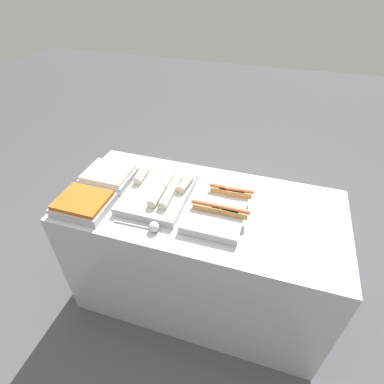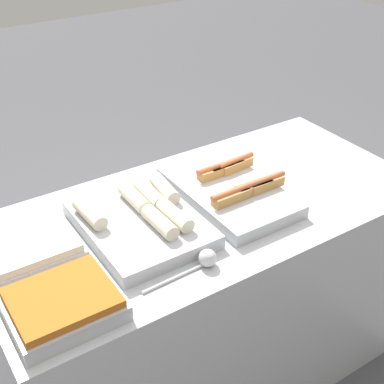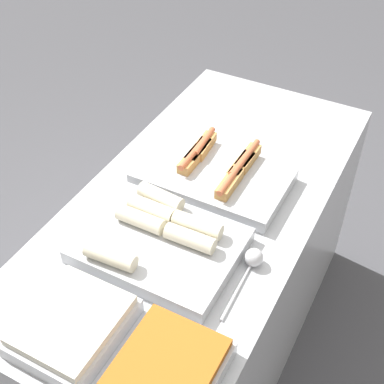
{
  "view_description": "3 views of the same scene",
  "coord_description": "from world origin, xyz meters",
  "px_view_note": "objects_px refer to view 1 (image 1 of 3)",
  "views": [
    {
      "loc": [
        0.34,
        -1.27,
        2.02
      ],
      "look_at": [
        -0.06,
        0.0,
        0.96
      ],
      "focal_mm": 28.0,
      "sensor_mm": 36.0,
      "label": 1
    },
    {
      "loc": [
        -0.92,
        -1.32,
        1.96
      ],
      "look_at": [
        -0.06,
        0.0,
        0.96
      ],
      "focal_mm": 50.0,
      "sensor_mm": 36.0,
      "label": 2
    },
    {
      "loc": [
        -1.21,
        -0.61,
        2.12
      ],
      "look_at": [
        -0.06,
        0.0,
        0.96
      ],
      "focal_mm": 50.0,
      "sensor_mm": 36.0,
      "label": 3
    }
  ],
  "objects_px": {
    "tray_wraps": "(160,191)",
    "tray_side_front": "(83,204)",
    "tray_side_back": "(109,176)",
    "serving_spoon_near": "(152,227)",
    "tray_hotdogs": "(220,204)"
  },
  "relations": [
    {
      "from": "tray_side_front",
      "to": "serving_spoon_near",
      "type": "relative_size",
      "value": 1.14
    },
    {
      "from": "tray_wraps",
      "to": "serving_spoon_near",
      "type": "relative_size",
      "value": 1.83
    },
    {
      "from": "tray_side_back",
      "to": "tray_wraps",
      "type": "bearing_deg",
      "value": -7.34
    },
    {
      "from": "tray_side_front",
      "to": "tray_wraps",
      "type": "bearing_deg",
      "value": 32.53
    },
    {
      "from": "tray_side_back",
      "to": "serving_spoon_near",
      "type": "height_order",
      "value": "tray_side_back"
    },
    {
      "from": "tray_hotdogs",
      "to": "tray_side_front",
      "type": "distance_m",
      "value": 0.77
    },
    {
      "from": "tray_hotdogs",
      "to": "serving_spoon_near",
      "type": "distance_m",
      "value": 0.41
    },
    {
      "from": "tray_hotdogs",
      "to": "tray_side_front",
      "type": "height_order",
      "value": "tray_hotdogs"
    },
    {
      "from": "tray_wraps",
      "to": "serving_spoon_near",
      "type": "distance_m",
      "value": 0.29
    },
    {
      "from": "tray_wraps",
      "to": "tray_side_back",
      "type": "bearing_deg",
      "value": 172.66
    },
    {
      "from": "tray_hotdogs",
      "to": "tray_wraps",
      "type": "height_order",
      "value": "tray_wraps"
    },
    {
      "from": "tray_wraps",
      "to": "tray_side_front",
      "type": "height_order",
      "value": "tray_wraps"
    },
    {
      "from": "tray_side_front",
      "to": "tray_side_back",
      "type": "xyz_separation_m",
      "value": [
        0.0,
        0.28,
        0.0
      ]
    },
    {
      "from": "tray_hotdogs",
      "to": "serving_spoon_near",
      "type": "xyz_separation_m",
      "value": [
        -0.3,
        -0.28,
        -0.01
      ]
    },
    {
      "from": "tray_side_front",
      "to": "serving_spoon_near",
      "type": "height_order",
      "value": "tray_side_front"
    }
  ]
}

